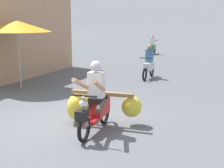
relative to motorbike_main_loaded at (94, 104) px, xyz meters
The scene contains 6 objects.
ground_plane 0.80m from the motorbike_main_loaded, behind, with size 120.00×120.00×0.00m, color #56595E.
motorbike_main_loaded is the anchor object (origin of this frame).
motorbike_distant_ahead_left 15.89m from the motorbike_main_loaded, 100.08° to the left, with size 0.50×1.62×1.40m.
motorbike_distant_ahead_right 6.49m from the motorbike_main_loaded, 94.40° to the left, with size 0.50×1.62×1.40m.
shopfront_building 8.53m from the motorbike_main_loaded, 142.96° to the left, with size 3.24×6.72×3.60m.
market_umbrella_near_shop 5.30m from the motorbike_main_loaded, 146.61° to the left, with size 2.32×2.32×2.40m.
Camera 1 is at (3.67, -6.46, 2.45)m, focal length 51.54 mm.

